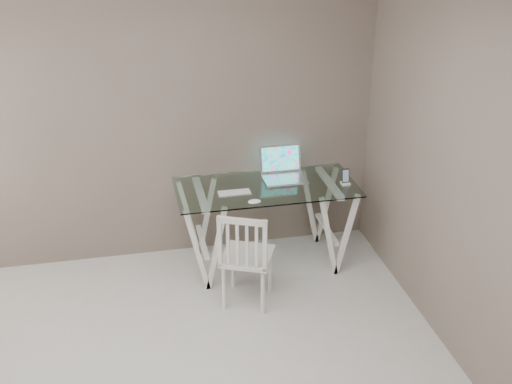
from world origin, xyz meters
TOP-DOWN VIEW (x-y plane):
  - room at (-0.06, 0.02)m, footprint 4.50×4.52m
  - desk at (0.98, 1.85)m, footprint 1.50×0.70m
  - chair at (0.69, 1.28)m, footprint 0.50×0.50m
  - laptop at (1.16, 2.01)m, footprint 0.36×0.33m
  - keyboard at (0.70, 1.78)m, footprint 0.28×0.12m
  - mouse at (0.82, 1.56)m, footprint 0.10×0.06m
  - phone_dock at (1.64, 1.76)m, footprint 0.07×0.07m

SIDE VIEW (x-z plane):
  - desk at x=0.98m, z-range 0.01..0.76m
  - chair at x=0.69m, z-range 0.04..0.87m
  - keyboard at x=0.70m, z-range 0.75..0.75m
  - mouse at x=0.82m, z-range 0.75..0.78m
  - phone_dock at x=1.64m, z-range 0.72..0.85m
  - laptop at x=1.16m, z-range 0.68..0.93m
  - room at x=-0.06m, z-range 0.36..3.07m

